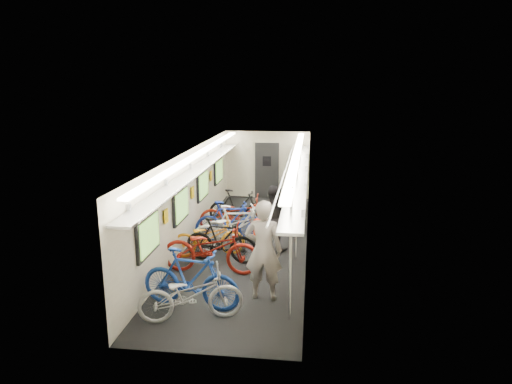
% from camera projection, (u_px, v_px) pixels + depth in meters
% --- Properties ---
extents(train_car_shell, '(10.00, 10.00, 10.00)m').
position_uv_depth(train_car_shell, '(238.00, 175.00, 12.12)').
color(train_car_shell, black).
rests_on(train_car_shell, ground).
extents(bicycle_0, '(1.92, 1.13, 0.95)m').
position_uv_depth(bicycle_0, '(191.00, 295.00, 7.85)').
color(bicycle_0, '#A9A8AD').
rests_on(bicycle_0, ground).
extents(bicycle_1, '(1.95, 0.84, 1.14)m').
position_uv_depth(bicycle_1, '(191.00, 279.00, 8.27)').
color(bicycle_1, '#193C98').
rests_on(bicycle_1, ground).
extents(bicycle_2, '(2.14, 0.77, 1.12)m').
position_uv_depth(bicycle_2, '(211.00, 248.00, 9.83)').
color(bicycle_2, maroon).
rests_on(bicycle_2, ground).
extents(bicycle_3, '(1.79, 0.74, 1.04)m').
position_uv_depth(bicycle_3, '(221.00, 240.00, 10.45)').
color(bicycle_3, black).
rests_on(bicycle_3, ground).
extents(bicycle_4, '(1.85, 1.08, 0.92)m').
position_uv_depth(bicycle_4, '(208.00, 237.00, 10.85)').
color(bicycle_4, orange).
rests_on(bicycle_4, ground).
extents(bicycle_5, '(1.92, 0.81, 1.12)m').
position_uv_depth(bicycle_5, '(237.00, 227.00, 11.33)').
color(bicycle_5, '#BCBDBE').
rests_on(bicycle_5, ground).
extents(bicycle_6, '(2.16, 1.40, 1.07)m').
position_uv_depth(bicycle_6, '(233.00, 229.00, 11.25)').
color(bicycle_6, silver).
rests_on(bicycle_6, ground).
extents(bicycle_7, '(1.86, 0.72, 1.09)m').
position_uv_depth(bicycle_7, '(230.00, 221.00, 11.83)').
color(bicycle_7, navy).
rests_on(bicycle_7, ground).
extents(bicycle_8, '(2.11, 0.83, 1.09)m').
position_uv_depth(bicycle_8, '(237.00, 215.00, 12.42)').
color(bicycle_8, maroon).
rests_on(bicycle_8, ground).
extents(bicycle_9, '(1.81, 0.67, 1.06)m').
position_uv_depth(bicycle_9, '(238.00, 208.00, 13.20)').
color(bicycle_9, black).
rests_on(bicycle_9, ground).
extents(passenger_near, '(0.73, 0.49, 1.95)m').
position_uv_depth(passenger_near, '(264.00, 250.00, 8.55)').
color(passenger_near, gray).
rests_on(passenger_near, ground).
extents(passenger_mid, '(0.99, 0.91, 1.63)m').
position_uv_depth(passenger_mid, '(273.00, 217.00, 11.22)').
color(passenger_mid, black).
rests_on(passenger_mid, ground).
extents(backpack, '(0.29, 0.24, 0.38)m').
position_uv_depth(backpack, '(261.00, 229.00, 8.81)').
color(backpack, red).
rests_on(backpack, passenger_near).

